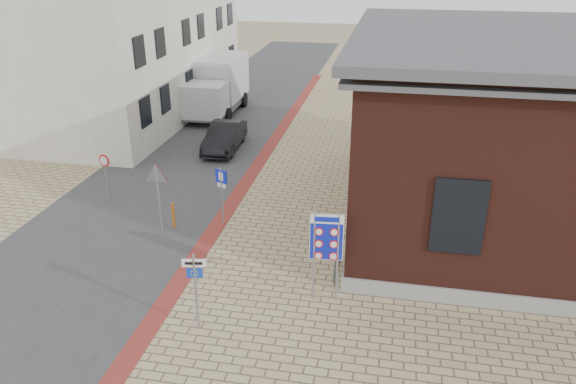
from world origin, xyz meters
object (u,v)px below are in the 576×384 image
Objects in this scene: sedan at (225,137)px; bollard at (173,215)px; box_truck at (217,86)px; parking_sign at (222,187)px; essen_sign at (195,281)px; border_sign at (326,239)px.

sedan is 4.18× the size of bollard.
box_truck is 2.82× the size of parking_sign.
box_truck is 20.84m from essen_sign.
parking_sign is (-4.30, 4.00, -0.49)m from border_sign.
essen_sign is 6.20m from bollard.
box_truck reaches higher than parking_sign.
essen_sign is at bearing -62.32° from bollard.
essen_sign is 1.04× the size of parking_sign.
bollard is at bearing -87.89° from sedan.
box_truck is 20.12m from border_sign.
sedan reaches higher than bollard.
essen_sign is (3.47, -13.83, 0.84)m from sedan.
essen_sign is 2.37× the size of bollard.
border_sign is at bearing -22.23° from parking_sign.
sedan is at bearing 113.40° from border_sign.
sedan is at bearing -69.98° from box_truck.
essen_sign is 6.11m from parking_sign.
parking_sign is (-1.14, 6.00, -0.02)m from essen_sign.
border_sign is 5.89m from parking_sign.
box_truck is at bearing 108.50° from sedan.
border_sign is at bearing -62.89° from sedan.
border_sign reaches higher than parking_sign.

